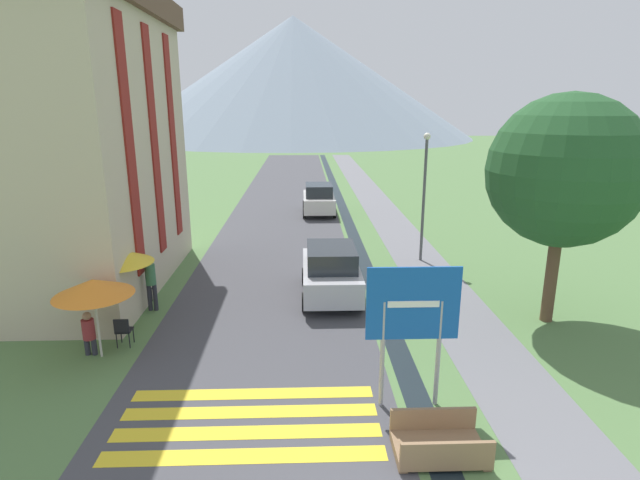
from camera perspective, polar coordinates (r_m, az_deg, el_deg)
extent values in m
plane|color=#517542|center=(26.42, 0.98, 1.21)|extent=(160.00, 160.00, 0.00)
cube|color=#424247|center=(36.19, -3.80, 5.03)|extent=(6.40, 60.00, 0.01)
cube|color=slate|center=(36.50, 5.85, 5.07)|extent=(2.20, 60.00, 0.01)
cube|color=black|center=(36.26, 2.08, 5.07)|extent=(0.60, 60.00, 0.00)
cube|color=yellow|center=(10.35, -8.78, -23.23)|extent=(5.44, 0.44, 0.01)
cube|color=yellow|center=(10.90, -8.33, -20.95)|extent=(5.44, 0.44, 0.01)
cube|color=yellow|center=(11.47, -7.94, -18.89)|extent=(5.44, 0.44, 0.01)
cube|color=yellow|center=(12.05, -7.59, -17.03)|extent=(5.44, 0.44, 0.01)
cone|color=gray|center=(103.29, -3.03, 18.01)|extent=(69.72, 69.72, 22.78)
cube|color=#BCAD93|center=(19.41, -26.97, 9.78)|extent=(5.89, 9.17, 10.22)
cube|color=maroon|center=(15.97, -20.88, 9.59)|extent=(0.06, 0.70, 7.66)
cube|color=maroon|center=(18.37, -18.38, 10.42)|extent=(0.06, 0.70, 7.66)
cube|color=maroon|center=(20.80, -16.46, 11.05)|extent=(0.06, 0.70, 7.66)
cylinder|color=#9E9EA3|center=(11.06, 7.14, -12.86)|extent=(0.10, 0.10, 2.45)
cylinder|color=#9E9EA3|center=(11.30, 13.36, -12.52)|extent=(0.10, 0.10, 2.45)
cube|color=#1451AD|center=(10.65, 10.61, -7.15)|extent=(1.97, 0.05, 1.60)
cube|color=white|center=(10.62, 10.64, -7.21)|extent=(1.09, 0.02, 0.14)
cube|color=#846647|center=(10.45, 13.43, -22.11)|extent=(1.70, 1.10, 0.12)
cube|color=#846647|center=(9.90, 14.36, -22.55)|extent=(1.70, 0.08, 0.45)
cube|color=#846647|center=(10.69, 12.78, -19.27)|extent=(1.70, 0.08, 0.45)
cube|color=#846647|center=(10.36, 8.93, -22.95)|extent=(0.16, 0.99, 0.08)
cube|color=#846647|center=(10.73, 17.68, -22.04)|extent=(0.16, 0.99, 0.08)
cube|color=#B2B2B7|center=(17.14, 1.25, -4.15)|extent=(1.89, 4.02, 0.84)
cube|color=#23282D|center=(16.71, 1.30, -1.92)|extent=(1.61, 2.21, 0.68)
cylinder|color=black|center=(18.43, -1.80, -4.12)|extent=(0.18, 0.60, 0.60)
cylinder|color=black|center=(18.52, 3.84, -4.05)|extent=(0.18, 0.60, 0.60)
cylinder|color=black|center=(16.10, -1.76, -7.07)|extent=(0.18, 0.60, 0.60)
cylinder|color=black|center=(16.20, 4.71, -6.96)|extent=(0.18, 0.60, 0.60)
cube|color=silver|center=(30.12, -0.14, 4.37)|extent=(1.83, 3.91, 0.84)
cube|color=#23282D|center=(29.79, -0.13, 5.73)|extent=(1.56, 2.15, 0.68)
cylinder|color=black|center=(31.38, -1.81, 4.02)|extent=(0.18, 0.60, 0.60)
cylinder|color=black|center=(31.43, 1.39, 4.04)|extent=(0.18, 0.60, 0.60)
cylinder|color=black|center=(29.00, -1.80, 3.09)|extent=(0.18, 0.60, 0.60)
cylinder|color=black|center=(29.06, 1.66, 3.11)|extent=(0.18, 0.60, 0.60)
cube|color=black|center=(17.61, -19.41, -5.45)|extent=(0.40, 0.40, 0.04)
cube|color=black|center=(17.38, -19.64, -5.04)|extent=(0.40, 0.04, 0.40)
cylinder|color=black|center=(17.89, -19.71, -5.92)|extent=(0.03, 0.03, 0.45)
cylinder|color=black|center=(17.79, -18.66, -5.95)|extent=(0.03, 0.03, 0.45)
cylinder|color=black|center=(17.59, -20.04, -6.32)|extent=(0.03, 0.03, 0.45)
cylinder|color=black|center=(17.48, -18.97, -6.35)|extent=(0.03, 0.03, 0.45)
cube|color=black|center=(14.84, -21.45, -9.57)|extent=(0.40, 0.40, 0.04)
cube|color=black|center=(14.60, -21.76, -9.15)|extent=(0.40, 0.04, 0.40)
cylinder|color=black|center=(15.13, -21.77, -10.06)|extent=(0.03, 0.03, 0.45)
cylinder|color=black|center=(15.02, -20.53, -10.12)|extent=(0.03, 0.03, 0.45)
cylinder|color=black|center=(14.84, -22.21, -10.60)|extent=(0.03, 0.03, 0.45)
cylinder|color=black|center=(14.73, -20.95, -10.67)|extent=(0.03, 0.03, 0.45)
cube|color=black|center=(16.49, -21.96, -7.12)|extent=(0.40, 0.40, 0.04)
cube|color=black|center=(16.26, -22.24, -6.70)|extent=(0.40, 0.04, 0.40)
cylinder|color=black|center=(16.78, -22.25, -7.59)|extent=(0.03, 0.03, 0.45)
cylinder|color=black|center=(16.66, -21.14, -7.64)|extent=(0.03, 0.03, 0.45)
cylinder|color=black|center=(16.48, -22.64, -8.04)|extent=(0.03, 0.03, 0.45)
cylinder|color=black|center=(16.37, -21.52, -8.09)|extent=(0.03, 0.03, 0.45)
cylinder|color=#B7B2A8|center=(14.23, -24.10, -8.42)|extent=(0.06, 0.06, 2.04)
cone|color=orange|center=(13.91, -24.51, -4.93)|extent=(1.99, 1.99, 0.42)
cylinder|color=#B7B2A8|center=(16.13, -21.65, -5.11)|extent=(0.06, 0.06, 2.20)
cone|color=yellow|center=(15.83, -22.00, -1.72)|extent=(1.98, 1.98, 0.43)
cylinder|color=#282833|center=(14.80, -25.05, -10.98)|extent=(0.14, 0.14, 0.46)
cylinder|color=#282833|center=(14.73, -24.40, -11.03)|extent=(0.14, 0.14, 0.46)
cylinder|color=maroon|center=(14.56, -24.95, -9.23)|extent=(0.32, 0.32, 0.54)
sphere|color=#9E755B|center=(14.42, -25.11, -7.88)|extent=(0.22, 0.22, 0.22)
cylinder|color=#282833|center=(16.09, -23.02, -8.64)|extent=(0.14, 0.14, 0.46)
cylinder|color=#282833|center=(16.03, -22.41, -8.67)|extent=(0.14, 0.14, 0.46)
cylinder|color=#386B47|center=(15.87, -22.90, -6.98)|extent=(0.32, 0.32, 0.55)
sphere|color=tan|center=(15.74, -23.04, -5.71)|extent=(0.22, 0.22, 0.22)
cylinder|color=#282833|center=(16.97, -18.89, -6.21)|extent=(0.14, 0.14, 0.88)
cylinder|color=#282833|center=(16.92, -18.31, -6.23)|extent=(0.14, 0.14, 0.88)
cylinder|color=#386B47|center=(16.69, -18.82, -3.75)|extent=(0.32, 0.32, 0.66)
sphere|color=beige|center=(16.56, -18.95, -2.34)|extent=(0.22, 0.22, 0.22)
cylinder|color=#515156|center=(21.07, 11.75, 4.32)|extent=(0.12, 0.12, 5.06)
sphere|color=silver|center=(20.75, 12.15, 11.51)|extent=(0.28, 0.28, 0.28)
cylinder|color=brown|center=(16.55, 24.90, -3.97)|extent=(0.36, 0.36, 2.73)
sphere|color=#235128|center=(15.87, 26.20, 7.10)|extent=(4.36, 4.36, 4.36)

